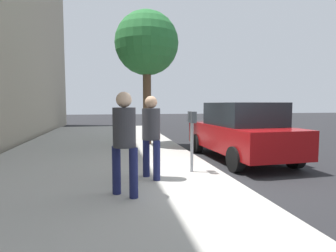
{
  "coord_description": "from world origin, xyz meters",
  "views": [
    {
      "loc": [
        -5.76,
        2.51,
        1.74
      ],
      "look_at": [
        0.7,
        1.19,
        1.2
      ],
      "focal_mm": 29.32,
      "sensor_mm": 36.0,
      "label": 1
    }
  ],
  "objects": [
    {
      "name": "sidewalk_slab",
      "position": [
        0.0,
        3.0,
        0.07
      ],
      "size": [
        28.0,
        6.0,
        0.15
      ],
      "primitive_type": "cube",
      "color": "#A8A59E",
      "rests_on": "ground_plane"
    },
    {
      "name": "pedestrian_bystander",
      "position": [
        -1.08,
        2.31,
        1.21
      ],
      "size": [
        0.42,
        0.43,
        1.79
      ],
      "rotation": [
        0.0,
        0.0,
        -0.77
      ],
      "color": "#191E4C",
      "rests_on": "sidewalk_slab"
    },
    {
      "name": "pedestrian_at_meter",
      "position": [
        -0.06,
        1.71,
        1.18
      ],
      "size": [
        0.49,
        0.38,
        1.75
      ],
      "rotation": [
        0.0,
        0.0,
        -1.09
      ],
      "color": "#191E4C",
      "rests_on": "sidewalk_slab"
    },
    {
      "name": "ground_plane",
      "position": [
        0.0,
        0.0,
        0.0
      ],
      "size": [
        80.0,
        80.0,
        0.0
      ],
      "primitive_type": "plane",
      "color": "#232326",
      "rests_on": "ground"
    },
    {
      "name": "parking_meter",
      "position": [
        0.31,
        0.7,
        1.17
      ],
      "size": [
        0.36,
        0.12,
        1.41
      ],
      "color": "gray",
      "rests_on": "sidewalk_slab"
    },
    {
      "name": "street_tree",
      "position": [
        4.96,
        1.16,
        4.01
      ],
      "size": [
        2.45,
        2.45,
        5.14
      ],
      "color": "brown",
      "rests_on": "sidewalk_slab"
    },
    {
      "name": "parked_sedan_near",
      "position": [
        2.02,
        -1.35,
        0.89
      ],
      "size": [
        4.47,
        2.1,
        1.77
      ],
      "color": "maroon",
      "rests_on": "ground_plane"
    }
  ]
}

